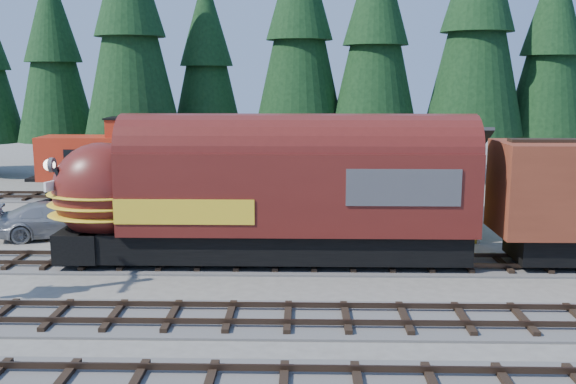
{
  "coord_description": "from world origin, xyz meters",
  "views": [
    {
      "loc": [
        -1.97,
        -20.78,
        7.42
      ],
      "look_at": [
        -2.53,
        4.0,
        2.97
      ],
      "focal_mm": 40.0,
      "sensor_mm": 36.0,
      "label": 1
    }
  ],
  "objects_px": {
    "caboose": "(115,162)",
    "pickup_truck_b": "(60,219)",
    "locomotive": "(253,200)",
    "depot": "(342,169)",
    "pickup_truck_a": "(88,211)"
  },
  "relations": [
    {
      "from": "locomotive",
      "to": "pickup_truck_b",
      "type": "xyz_separation_m",
      "value": [
        -9.47,
        4.4,
        -1.84
      ]
    },
    {
      "from": "pickup_truck_a",
      "to": "pickup_truck_b",
      "type": "distance_m",
      "value": 1.87
    },
    {
      "from": "depot",
      "to": "pickup_truck_b",
      "type": "distance_m",
      "value": 13.71
    },
    {
      "from": "caboose",
      "to": "pickup_truck_b",
      "type": "bearing_deg",
      "value": -89.3
    },
    {
      "from": "caboose",
      "to": "pickup_truck_b",
      "type": "xyz_separation_m",
      "value": [
        0.12,
        -9.6,
        -1.5
      ]
    },
    {
      "from": "locomotive",
      "to": "caboose",
      "type": "distance_m",
      "value": 16.97
    },
    {
      "from": "pickup_truck_a",
      "to": "depot",
      "type": "bearing_deg",
      "value": -101.67
    },
    {
      "from": "pickup_truck_b",
      "to": "depot",
      "type": "bearing_deg",
      "value": -98.25
    },
    {
      "from": "depot",
      "to": "pickup_truck_b",
      "type": "height_order",
      "value": "depot"
    },
    {
      "from": "locomotive",
      "to": "pickup_truck_a",
      "type": "distance_m",
      "value": 10.75
    },
    {
      "from": "depot",
      "to": "pickup_truck_a",
      "type": "relative_size",
      "value": 2.07
    },
    {
      "from": "pickup_truck_a",
      "to": "locomotive",
      "type": "bearing_deg",
      "value": -138.63
    },
    {
      "from": "locomotive",
      "to": "pickup_truck_b",
      "type": "distance_m",
      "value": 10.6
    },
    {
      "from": "depot",
      "to": "locomotive",
      "type": "relative_size",
      "value": 0.76
    },
    {
      "from": "caboose",
      "to": "pickup_truck_a",
      "type": "bearing_deg",
      "value": -83.39
    }
  ]
}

